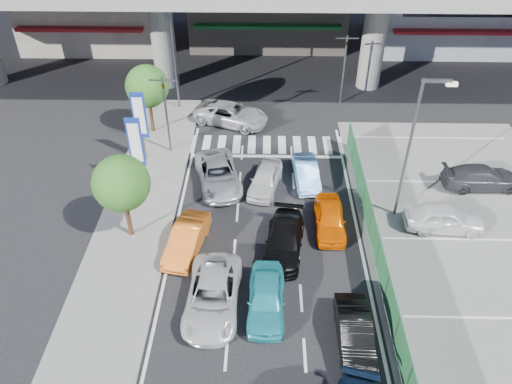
{
  "coord_description": "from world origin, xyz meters",
  "views": [
    {
      "loc": [
        -0.14,
        -15.04,
        17.64
      ],
      "look_at": [
        -0.56,
        5.14,
        2.09
      ],
      "focal_mm": 35.0,
      "sensor_mm": 36.0,
      "label": 1
    }
  ],
  "objects_px": {
    "sedan_white_front_mid": "(265,179)",
    "crossing_wagon_silver": "(231,114)",
    "signboard_far": "(140,118)",
    "sedan_white_mid_left": "(213,296)",
    "taxi_orange_left": "(187,239)",
    "taxi_orange_right": "(330,219)",
    "street_lamp_left": "(176,46)",
    "wagon_silver_front_left": "(218,174)",
    "traffic_light_left": "(164,97)",
    "signboard_near": "(136,145)",
    "sedan_black_mid": "(284,240)",
    "parked_sedan_white": "(444,218)",
    "hatch_black_mid_right": "(355,333)",
    "tree_far": "(147,86)",
    "tree_near": "(121,183)",
    "taxi_teal_mid": "(266,298)",
    "kei_truck_front_right": "(306,173)",
    "traffic_cone": "(373,225)",
    "traffic_light_right": "(346,53)",
    "street_lamp_right": "(414,140)"
  },
  "relations": [
    {
      "from": "street_lamp_left",
      "to": "sedan_white_front_mid",
      "type": "distance_m",
      "value": 12.27
    },
    {
      "from": "parked_sedan_white",
      "to": "wagon_silver_front_left",
      "type": "bearing_deg",
      "value": 76.31
    },
    {
      "from": "signboard_far",
      "to": "hatch_black_mid_right",
      "type": "distance_m",
      "value": 17.6
    },
    {
      "from": "sedan_white_mid_left",
      "to": "wagon_silver_front_left",
      "type": "relative_size",
      "value": 1.0
    },
    {
      "from": "signboard_near",
      "to": "taxi_orange_right",
      "type": "relative_size",
      "value": 1.23
    },
    {
      "from": "traffic_light_right",
      "to": "tree_near",
      "type": "xyz_separation_m",
      "value": [
        -12.5,
        -15.0,
        -0.55
      ]
    },
    {
      "from": "street_lamp_left",
      "to": "traffic_cone",
      "type": "height_order",
      "value": "street_lamp_left"
    },
    {
      "from": "tree_far",
      "to": "crossing_wagon_silver",
      "type": "distance_m",
      "value": 6.07
    },
    {
      "from": "signboard_far",
      "to": "crossing_wagon_silver",
      "type": "distance_m",
      "value": 7.38
    },
    {
      "from": "traffic_light_left",
      "to": "signboard_near",
      "type": "bearing_deg",
      "value": -104.02
    },
    {
      "from": "kei_truck_front_right",
      "to": "sedan_black_mid",
      "type": "bearing_deg",
      "value": -108.95
    },
    {
      "from": "sedan_white_front_mid",
      "to": "parked_sedan_white",
      "type": "distance_m",
      "value": 9.95
    },
    {
      "from": "tree_far",
      "to": "traffic_cone",
      "type": "distance_m",
      "value": 16.89
    },
    {
      "from": "tree_near",
      "to": "sedan_black_mid",
      "type": "distance_m",
      "value": 8.4
    },
    {
      "from": "signboard_near",
      "to": "sedan_black_mid",
      "type": "bearing_deg",
      "value": -31.18
    },
    {
      "from": "signboard_near",
      "to": "taxi_orange_right",
      "type": "xyz_separation_m",
      "value": [
        10.52,
        -3.18,
        -2.41
      ]
    },
    {
      "from": "tree_near",
      "to": "hatch_black_mid_right",
      "type": "bearing_deg",
      "value": -30.76
    },
    {
      "from": "parked_sedan_white",
      "to": "street_lamp_right",
      "type": "bearing_deg",
      "value": 64.87
    },
    {
      "from": "taxi_orange_left",
      "to": "sedan_black_mid",
      "type": "distance_m",
      "value": 4.84
    },
    {
      "from": "tree_near",
      "to": "parked_sedan_white",
      "type": "bearing_deg",
      "value": 3.04
    },
    {
      "from": "sedan_black_mid",
      "to": "kei_truck_front_right",
      "type": "relative_size",
      "value": 1.2
    },
    {
      "from": "taxi_orange_right",
      "to": "street_lamp_left",
      "type": "bearing_deg",
      "value": 126.84
    },
    {
      "from": "tree_near",
      "to": "crossing_wagon_silver",
      "type": "bearing_deg",
      "value": 69.17
    },
    {
      "from": "taxi_orange_right",
      "to": "kei_truck_front_right",
      "type": "bearing_deg",
      "value": 104.1
    },
    {
      "from": "sedan_black_mid",
      "to": "traffic_light_left",
      "type": "bearing_deg",
      "value": 136.09
    },
    {
      "from": "tree_far",
      "to": "kei_truck_front_right",
      "type": "relative_size",
      "value": 1.29
    },
    {
      "from": "signboard_near",
      "to": "sedan_white_mid_left",
      "type": "height_order",
      "value": "signboard_near"
    },
    {
      "from": "sedan_white_mid_left",
      "to": "taxi_orange_left",
      "type": "xyz_separation_m",
      "value": [
        -1.62,
        3.61,
        -0.03
      ]
    },
    {
      "from": "signboard_near",
      "to": "crossing_wagon_silver",
      "type": "xyz_separation_m",
      "value": [
        4.69,
        7.81,
        -2.35
      ]
    },
    {
      "from": "taxi_teal_mid",
      "to": "traffic_cone",
      "type": "bearing_deg",
      "value": 44.62
    },
    {
      "from": "street_lamp_right",
      "to": "sedan_white_front_mid",
      "type": "bearing_deg",
      "value": 162.65
    },
    {
      "from": "sedan_white_mid_left",
      "to": "sedan_white_front_mid",
      "type": "xyz_separation_m",
      "value": [
        2.25,
        8.81,
        -0.05
      ]
    },
    {
      "from": "taxi_teal_mid",
      "to": "sedan_black_mid",
      "type": "xyz_separation_m",
      "value": [
        0.88,
        3.71,
        -0.04
      ]
    },
    {
      "from": "sedan_black_mid",
      "to": "crossing_wagon_silver",
      "type": "xyz_separation_m",
      "value": [
        -3.4,
        12.7,
        0.07
      ]
    },
    {
      "from": "traffic_light_left",
      "to": "sedan_black_mid",
      "type": "bearing_deg",
      "value": -51.47
    },
    {
      "from": "sedan_white_front_mid",
      "to": "crossing_wagon_silver",
      "type": "relative_size",
      "value": 0.73
    },
    {
      "from": "wagon_silver_front_left",
      "to": "traffic_light_left",
      "type": "bearing_deg",
      "value": 121.0
    },
    {
      "from": "signboard_far",
      "to": "parked_sedan_white",
      "type": "height_order",
      "value": "signboard_far"
    },
    {
      "from": "tree_near",
      "to": "taxi_teal_mid",
      "type": "xyz_separation_m",
      "value": [
        7.01,
        -4.61,
        -2.7
      ]
    },
    {
      "from": "signboard_far",
      "to": "tree_far",
      "type": "xyz_separation_m",
      "value": [
        -0.2,
        3.51,
        0.32
      ]
    },
    {
      "from": "kei_truck_front_right",
      "to": "parked_sedan_white",
      "type": "distance_m",
      "value": 8.06
    },
    {
      "from": "sedan_white_front_mid",
      "to": "signboard_near",
      "type": "bearing_deg",
      "value": -164.94
    },
    {
      "from": "street_lamp_left",
      "to": "parked_sedan_white",
      "type": "relative_size",
      "value": 1.94
    },
    {
      "from": "street_lamp_left",
      "to": "crossing_wagon_silver",
      "type": "relative_size",
      "value": 1.55
    },
    {
      "from": "traffic_light_left",
      "to": "parked_sedan_white",
      "type": "bearing_deg",
      "value": -24.79
    },
    {
      "from": "wagon_silver_front_left",
      "to": "sedan_white_mid_left",
      "type": "bearing_deg",
      "value": -100.56
    },
    {
      "from": "traffic_light_right",
      "to": "traffic_light_left",
      "type": "bearing_deg",
      "value": -149.11
    },
    {
      "from": "signboard_near",
      "to": "taxi_orange_left",
      "type": "relative_size",
      "value": 1.17
    },
    {
      "from": "sedan_white_mid_left",
      "to": "crossing_wagon_silver",
      "type": "distance_m",
      "value": 16.34
    },
    {
      "from": "hatch_black_mid_right",
      "to": "sedan_white_front_mid",
      "type": "height_order",
      "value": "sedan_white_front_mid"
    }
  ]
}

